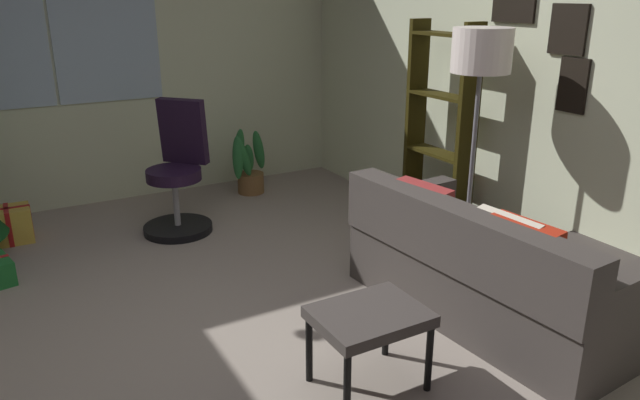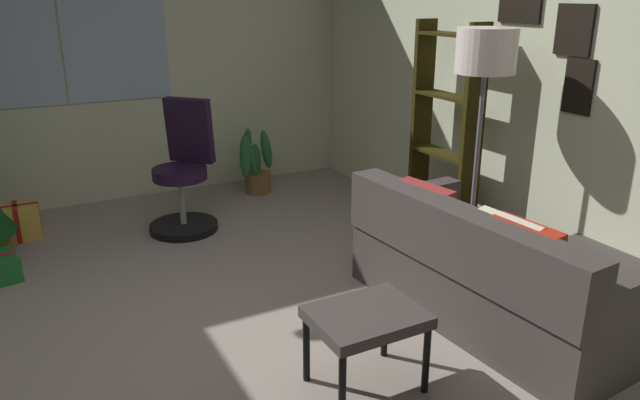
# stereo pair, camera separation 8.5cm
# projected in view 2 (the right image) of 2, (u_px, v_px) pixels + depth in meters

# --- Properties ---
(ground_plane) EXTENTS (4.63, 5.98, 0.10)m
(ground_plane) POSITION_uv_depth(u_px,v_px,m) (226.00, 362.00, 3.33)
(ground_plane) COLOR #9F9284
(wall_back_with_windows) EXTENTS (4.63, 0.12, 2.81)m
(wall_back_with_windows) POSITION_uv_depth(u_px,v_px,m) (100.00, 48.00, 5.37)
(wall_back_with_windows) COLOR beige
(wall_back_with_windows) RESTS_ON ground_plane
(wall_right_with_frames) EXTENTS (0.12, 5.98, 2.81)m
(wall_right_with_frames) POSITION_uv_depth(u_px,v_px,m) (560.00, 70.00, 3.90)
(wall_right_with_frames) COLOR beige
(wall_right_with_frames) RESTS_ON ground_plane
(couch) EXTENTS (1.65, 1.82, 0.78)m
(couch) POSITION_uv_depth(u_px,v_px,m) (520.00, 276.00, 3.60)
(couch) COLOR #423B38
(couch) RESTS_ON ground_plane
(footstool) EXTENTS (0.54, 0.42, 0.42)m
(footstool) POSITION_uv_depth(u_px,v_px,m) (366.00, 322.00, 2.93)
(footstool) COLOR #423B38
(footstool) RESTS_ON ground_plane
(gift_box_gold) EXTENTS (0.34, 0.28, 0.29)m
(gift_box_gold) POSITION_uv_depth(u_px,v_px,m) (17.00, 222.00, 4.83)
(gift_box_gold) COLOR gold
(gift_box_gold) RESTS_ON ground_plane
(office_chair) EXTENTS (0.60, 0.59, 1.08)m
(office_chair) POSITION_uv_depth(u_px,v_px,m) (184.00, 179.00, 4.95)
(office_chair) COLOR black
(office_chair) RESTS_ON ground_plane
(bookshelf) EXTENTS (0.18, 0.64, 1.69)m
(bookshelf) POSITION_uv_depth(u_px,v_px,m) (445.00, 146.00, 4.63)
(bookshelf) COLOR #2C2508
(bookshelf) RESTS_ON ground_plane
(floor_lamp) EXTENTS (0.38, 0.38, 1.68)m
(floor_lamp) POSITION_uv_depth(u_px,v_px,m) (485.00, 67.00, 3.80)
(floor_lamp) COLOR slate
(floor_lamp) RESTS_ON ground_plane
(potted_plant) EXTENTS (0.49, 0.43, 0.64)m
(potted_plant) POSITION_uv_depth(u_px,v_px,m) (255.00, 165.00, 5.90)
(potted_plant) COLOR brown
(potted_plant) RESTS_ON ground_plane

